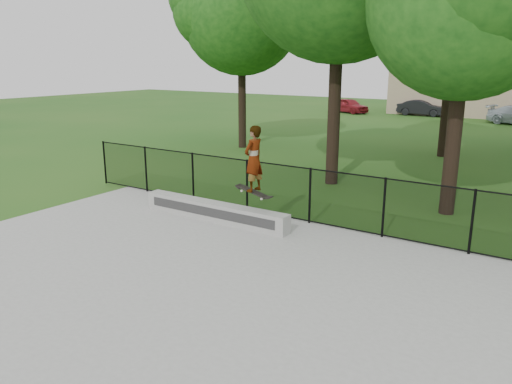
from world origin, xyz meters
TOP-DOWN VIEW (x-y plane):
  - ground at (0.00, 0.00)m, footprint 100.00×100.00m
  - concrete_slab at (0.00, 0.00)m, footprint 14.00×12.00m
  - grind_ledge at (-2.25, 4.70)m, footprint 4.52×0.40m
  - car_a at (-10.80, 33.88)m, footprint 3.78×2.69m
  - car_b at (-5.11, 34.95)m, footprint 3.40×1.32m
  - skater_airborne at (-0.96, 4.68)m, footprint 0.82×0.63m
  - chainlink_fence at (0.00, 5.90)m, footprint 16.06×0.06m
  - distant_building at (-2.00, 38.00)m, footprint 12.40×6.40m

SIDE VIEW (x-z plane):
  - ground at x=0.00m, z-range 0.00..0.00m
  - concrete_slab at x=0.00m, z-range 0.00..0.06m
  - grind_ledge at x=-2.25m, z-range 0.06..0.55m
  - car_a at x=-10.80m, z-range 0.00..1.20m
  - car_b at x=-5.11m, z-range 0.00..1.23m
  - chainlink_fence at x=0.00m, z-range 0.06..1.56m
  - skater_airborne at x=-0.96m, z-range 0.94..2.77m
  - distant_building at x=-2.00m, z-range 0.01..4.31m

